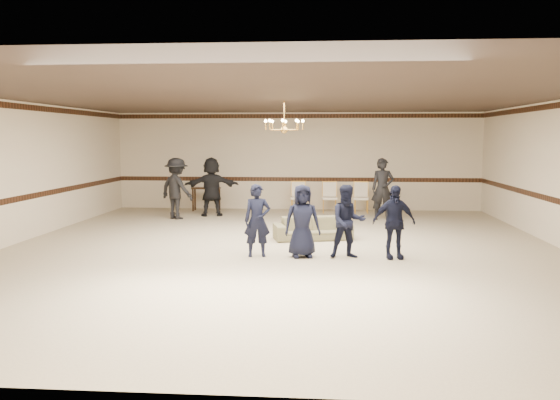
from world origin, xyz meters
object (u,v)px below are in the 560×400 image
(banquet_chair_left, at_px, (298,197))
(banquet_chair_mid, at_px, (329,198))
(adult_right, at_px, (383,189))
(adult_left, at_px, (177,189))
(boy_a, at_px, (257,220))
(boy_c, at_px, (348,222))
(banquet_chair_right, at_px, (361,198))
(chandelier, at_px, (284,115))
(boy_d, at_px, (394,222))
(console_table, at_px, (206,199))
(boy_b, at_px, (302,221))
(settee, at_px, (313,228))
(adult_mid, at_px, (212,187))

(banquet_chair_left, distance_m, banquet_chair_mid, 1.00)
(adult_right, bearing_deg, adult_left, 179.00)
(boy_a, height_order, boy_c, same)
(banquet_chair_mid, distance_m, banquet_chair_right, 1.00)
(chandelier, distance_m, boy_d, 3.58)
(adult_right, relative_size, banquet_chair_right, 1.85)
(boy_a, xyz_separation_m, boy_d, (2.70, 0.00, 0.00))
(boy_a, distance_m, console_table, 7.52)
(boy_a, height_order, console_table, boy_a)
(boy_b, height_order, settee, boy_b)
(boy_d, relative_size, settee, 0.81)
(boy_b, distance_m, banquet_chair_right, 7.06)
(adult_mid, bearing_deg, adult_left, 26.47)
(boy_d, height_order, adult_left, adult_left)
(boy_a, bearing_deg, adult_left, 109.01)
(settee, bearing_deg, adult_left, 128.20)
(boy_c, height_order, adult_right, adult_right)
(boy_c, bearing_deg, banquet_chair_mid, 83.15)
(boy_d, distance_m, settee, 2.65)
(chandelier, distance_m, boy_c, 3.08)
(chandelier, height_order, boy_c, chandelier)
(boy_c, relative_size, banquet_chair_left, 1.51)
(adult_left, xyz_separation_m, adult_right, (6.00, 0.30, 0.00))
(boy_d, bearing_deg, boy_b, 169.55)
(settee, xyz_separation_m, banquet_chair_right, (1.42, 4.85, 0.22))
(boy_a, xyz_separation_m, boy_b, (0.90, 0.00, 0.00))
(adult_mid, bearing_deg, chandelier, 109.81)
(boy_b, height_order, adult_left, adult_left)
(boy_b, height_order, banquet_chair_mid, boy_b)
(console_table, bearing_deg, chandelier, -63.41)
(boy_c, xyz_separation_m, console_table, (-4.31, 7.08, -0.34))
(boy_a, bearing_deg, chandelier, 65.48)
(settee, distance_m, banquet_chair_mid, 4.88)
(banquet_chair_right, bearing_deg, banquet_chair_left, -174.42)
(settee, bearing_deg, chandelier, -169.48)
(boy_a, bearing_deg, banquet_chair_mid, 66.73)
(adult_left, bearing_deg, banquet_chair_mid, -127.73)
(adult_left, bearing_deg, banquet_chair_left, -122.43)
(chandelier, xyz_separation_m, adult_right, (2.60, 3.73, -1.98))
(banquet_chair_mid, bearing_deg, boy_a, -107.93)
(boy_a, xyz_separation_m, console_table, (-2.51, 7.08, -0.34))
(settee, height_order, adult_right, adult_right)
(chandelier, relative_size, boy_d, 0.64)
(boy_a, height_order, adult_right, adult_right)
(chandelier, height_order, boy_d, chandelier)
(boy_c, xyz_separation_m, banquet_chair_left, (-1.31, 6.88, -0.25))
(boy_c, distance_m, boy_d, 0.90)
(boy_d, relative_size, banquet_chair_right, 1.51)
(boy_b, bearing_deg, adult_left, 114.99)
(banquet_chair_left, relative_size, banquet_chair_mid, 1.00)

